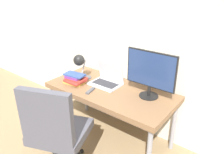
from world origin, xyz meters
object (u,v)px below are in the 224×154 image
Objects in this scene: laptop at (107,80)px; office_chair at (56,128)px; desk_lamp at (80,62)px; book_stack at (75,79)px; monitor at (151,72)px.

office_chair is at bearing -85.54° from laptop.
laptop is 0.40m from desk_lamp.
desk_lamp reaches higher than office_chair.
desk_lamp reaches higher than book_stack.
laptop is at bearing 22.96° from desk_lamp.
office_chair is at bearing -118.63° from monitor.
desk_lamp is (-0.87, -0.17, -0.03)m from monitor.
book_stack is (-0.39, 0.64, 0.17)m from office_chair.
monitor reaches higher than office_chair.
laptop is 0.39m from book_stack.
office_chair is at bearing -58.56° from book_stack.
office_chair reaches higher than laptop.
monitor reaches higher than desk_lamp.
monitor is 1.97× the size of book_stack.
desk_lamp is at bearing -157.04° from laptop.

